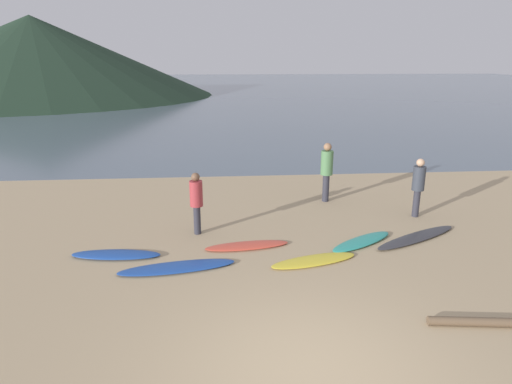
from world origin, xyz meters
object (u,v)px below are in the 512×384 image
Objects in this scene: surfboard_3 at (314,260)px; surfboard_2 at (247,246)px; surfboard_0 at (116,255)px; person_1 at (196,198)px; surfboard_4 at (362,241)px; person_0 at (327,167)px; surfboard_1 at (177,267)px; surfboard_5 at (417,237)px; person_2 at (418,183)px; driftwood_log at (485,322)px.

surfboard_2 is at bearing 131.53° from surfboard_3.
person_1 is (1.73, 1.22, 0.87)m from surfboard_0.
surfboard_3 is 1.02× the size of surfboard_4.
person_0 reaches higher than surfboard_4.
person_1 reaches higher than surfboard_2.
surfboard_1 is (1.39, -0.72, -0.01)m from surfboard_0.
surfboard_0 is at bearing 154.89° from surfboard_5.
person_1 reaches higher than surfboard_4.
surfboard_1 is 5.75m from surfboard_5.
surfboard_5 is 3.63m from person_0.
surfboard_0 reaches higher than surfboard_5.
person_2 is 5.41m from driftwood_log.
surfboard_5 is at bearing -26.95° from surfboard_4.
surfboard_1 is 6.90m from person_2.
person_0 is at bearing 38.19° from surfboard_0.
driftwood_log reaches higher than surfboard_1.
person_0 is (5.51, 3.57, 1.01)m from surfboard_0.
person_2 is at bearing 78.32° from driftwood_log.
person_1 reaches higher than surfboard_1.
person_0 is at bearing -46.43° from person_1.
surfboard_5 reaches higher than surfboard_1.
driftwood_log is at bearing -120.82° from person_1.
person_1 is 0.96× the size of person_2.
driftwood_log is (6.58, -3.22, 0.03)m from surfboard_0.
surfboard_4 is 1.06× the size of driftwood_log.
surfboard_3 is at bearing -7.29° from surfboard_1.
driftwood_log is at bearing -35.13° from surfboard_1.
person_2 reaches higher than surfboard_2.
surfboard_5 is (4.12, 0.16, 0.01)m from surfboard_2.
person_0 is (-0.11, 3.29, 1.01)m from surfboard_4.
person_0 reaches higher than surfboard_0.
person_0 is (4.11, 4.29, 1.02)m from surfboard_1.
surfboard_4 is 3.63m from driftwood_log.
surfboard_5 is 1.92m from person_2.
person_0 reaches higher than person_1.
surfboard_2 is (1.51, 1.00, -0.00)m from surfboard_1.
surfboard_4 is 1.42m from surfboard_5.
person_1 is 5.98m from person_2.
person_1 reaches higher than surfboard_5.
surfboard_0 is 1.07× the size of driftwood_log.
surfboard_4 is at bearing 157.72° from surfboard_5.
surfboard_2 is (2.91, 0.28, -0.01)m from surfboard_0.
person_0 is at bearing 58.62° from surfboard_4.
driftwood_log is at bearing -51.02° from surfboard_2.
surfboard_3 is at bearing -40.31° from surfboard_2.
person_0 reaches higher than surfboard_1.
surfboard_3 is (1.39, -0.90, -0.01)m from surfboard_2.
surfboard_0 is 6.64m from person_0.
surfboard_0 is 0.99× the size of surfboard_3.
surfboard_3 is 1.27× the size of person_1.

